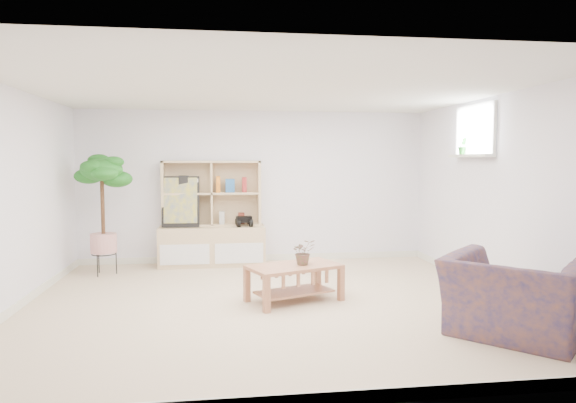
{
  "coord_description": "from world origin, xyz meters",
  "views": [
    {
      "loc": [
        -0.57,
        -5.69,
        1.62
      ],
      "look_at": [
        0.29,
        0.69,
        1.1
      ],
      "focal_mm": 32.0,
      "sensor_mm": 36.0,
      "label": 1
    }
  ],
  "objects": [
    {
      "name": "floor",
      "position": [
        0.0,
        0.0,
        0.0
      ],
      "size": [
        5.5,
        5.0,
        0.01
      ],
      "primitive_type": "cube",
      "color": "beige",
      "rests_on": "ground"
    },
    {
      "name": "ceiling",
      "position": [
        0.0,
        0.0,
        2.4
      ],
      "size": [
        5.5,
        5.0,
        0.01
      ],
      "primitive_type": "cube",
      "color": "white",
      "rests_on": "walls"
    },
    {
      "name": "walls",
      "position": [
        0.0,
        0.0,
        1.2
      ],
      "size": [
        5.51,
        5.01,
        2.4
      ],
      "color": "white",
      "rests_on": "floor"
    },
    {
      "name": "baseboard",
      "position": [
        0.0,
        0.0,
        0.05
      ],
      "size": [
        5.5,
        5.0,
        0.1
      ],
      "primitive_type": null,
      "color": "white",
      "rests_on": "floor"
    },
    {
      "name": "window",
      "position": [
        2.73,
        0.6,
        2.0
      ],
      "size": [
        0.1,
        0.98,
        0.68
      ],
      "primitive_type": null,
      "color": "#C1DEFF",
      "rests_on": "walls"
    },
    {
      "name": "window_sill",
      "position": [
        2.67,
        0.6,
        1.68
      ],
      "size": [
        0.14,
        1.0,
        0.04
      ],
      "primitive_type": "cube",
      "color": "white",
      "rests_on": "walls"
    },
    {
      "name": "storage_unit",
      "position": [
        -0.68,
        2.24,
        0.81
      ],
      "size": [
        1.61,
        0.54,
        1.61
      ],
      "primitive_type": null,
      "color": "beige",
      "rests_on": "floor"
    },
    {
      "name": "poster",
      "position": [
        -1.15,
        2.2,
        0.99
      ],
      "size": [
        0.57,
        0.15,
        0.78
      ],
      "primitive_type": null,
      "rotation": [
        0.0,
        0.0,
        -0.04
      ],
      "color": "yellow",
      "rests_on": "storage_unit"
    },
    {
      "name": "toy_truck",
      "position": [
        -0.19,
        2.16,
        0.7
      ],
      "size": [
        0.36,
        0.27,
        0.18
      ],
      "primitive_type": null,
      "rotation": [
        0.0,
        0.0,
        0.11
      ],
      "color": "black",
      "rests_on": "storage_unit"
    },
    {
      "name": "coffee_table",
      "position": [
        0.28,
        0.05,
        0.21
      ],
      "size": [
        1.17,
        0.9,
        0.42
      ],
      "primitive_type": null,
      "rotation": [
        0.0,
        0.0,
        0.38
      ],
      "color": "#9A5D3E",
      "rests_on": "floor"
    },
    {
      "name": "table_plant",
      "position": [
        0.39,
        0.06,
        0.57
      ],
      "size": [
        0.31,
        0.28,
        0.3
      ],
      "primitive_type": "imported",
      "rotation": [
        0.0,
        0.0,
        0.2
      ],
      "color": "#1D7918",
      "rests_on": "coffee_table"
    },
    {
      "name": "floor_tree",
      "position": [
        -2.2,
        1.78,
        0.86
      ],
      "size": [
        0.72,
        0.72,
        1.72
      ],
      "primitive_type": null,
      "rotation": [
        0.0,
        0.0,
        0.15
      ],
      "color": "#1A7019",
      "rests_on": "floor"
    },
    {
      "name": "armchair",
      "position": [
        2.1,
        -1.41,
        0.42
      ],
      "size": [
        1.51,
        1.52,
        0.85
      ],
      "primitive_type": "imported",
      "rotation": [
        0.0,
        0.0,
        2.34
      ],
      "color": "navy",
      "rests_on": "floor"
    },
    {
      "name": "sill_plant",
      "position": [
        2.67,
        0.82,
        1.81
      ],
      "size": [
        0.14,
        0.13,
        0.22
      ],
      "primitive_type": "imported",
      "rotation": [
        0.0,
        0.0,
        -0.24
      ],
      "color": "#1A7019",
      "rests_on": "window_sill"
    }
  ]
}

